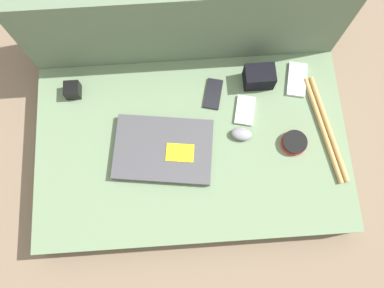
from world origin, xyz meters
The scene contains 12 objects.
ground_plane centered at (0.00, 0.00, 0.00)m, with size 8.00×8.00×0.00m, color #7A6651.
couch_seat centered at (0.00, 0.00, 0.06)m, with size 1.04×0.63×0.12m.
couch_backrest centered at (0.00, 0.42, 0.23)m, with size 1.04×0.20×0.45m.
laptop centered at (-0.09, -0.01, 0.13)m, with size 0.34×0.26×0.03m.
computer_mouse centered at (0.17, 0.02, 0.14)m, with size 0.08×0.06×0.03m.
speaker_puck centered at (0.34, -0.02, 0.13)m, with size 0.08×0.08×0.03m.
phone_silver centered at (0.09, 0.18, 0.12)m, with size 0.08×0.12×0.01m.
phone_black centered at (0.38, 0.21, 0.13)m, with size 0.09×0.14×0.01m.
phone_small centered at (0.19, 0.11, 0.13)m, with size 0.08×0.11×0.01m.
camera_pouch centered at (0.24, 0.22, 0.16)m, with size 0.10×0.07×0.07m.
charger_brick centered at (-0.39, 0.22, 0.14)m, with size 0.05×0.05×0.05m.
drumstick_pair centered at (0.45, 0.03, 0.13)m, with size 0.10×0.38×0.02m.
Camera 1 is at (-0.02, -0.33, 1.32)m, focal length 35.00 mm.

